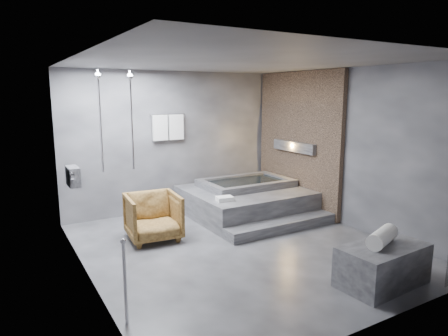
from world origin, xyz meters
TOP-DOWN VIEW (x-y plane):
  - room at (0.40, 0.24)m, footprint 5.00×5.04m
  - tub_deck at (1.05, 1.45)m, footprint 2.20×2.00m
  - tub_step at (1.05, 0.27)m, footprint 2.20×0.36m
  - concrete_bench at (0.86, -1.94)m, footprint 1.16×0.68m
  - driftwood_chair at (-1.03, 1.00)m, footprint 0.89×0.91m
  - rolled_towel at (0.86, -1.91)m, footprint 0.61×0.39m
  - deck_towel at (0.25, 0.89)m, footprint 0.32×0.25m

SIDE VIEW (x-z plane):
  - tub_step at x=1.05m, z-range 0.00..0.18m
  - tub_deck at x=1.05m, z-range 0.00..0.50m
  - concrete_bench at x=0.86m, z-range 0.00..0.51m
  - driftwood_chair at x=-1.03m, z-range 0.00..0.76m
  - deck_towel at x=0.25m, z-range 0.50..0.58m
  - rolled_towel at x=0.86m, z-range 0.51..0.72m
  - room at x=0.40m, z-range 0.32..3.14m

